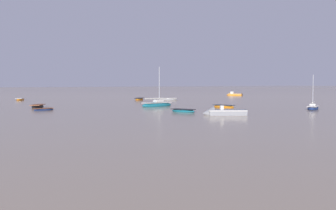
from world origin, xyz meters
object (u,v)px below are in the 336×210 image
sailboat_moored_0 (157,105)px  rowboat_moored_0 (44,110)px  rowboat_moored_3 (38,106)px  rowboat_moored_2 (139,99)px  rowboat_moored_4 (224,107)px  rowboat_moored_1 (183,111)px  rowboat_moored_6 (168,99)px  rowboat_moored_5 (20,99)px  sailboat_moored_3 (313,108)px  motorboat_moored_0 (233,95)px  motorboat_moored_2 (221,113)px

sailboat_moored_0 → rowboat_moored_0: sailboat_moored_0 is taller
rowboat_moored_0 → rowboat_moored_3: rowboat_moored_3 is taller
rowboat_moored_2 → rowboat_moored_3: (-26.19, -19.58, -0.00)m
rowboat_moored_0 → rowboat_moored_4: 28.08m
rowboat_moored_3 → rowboat_moored_0: bearing=-159.5°
rowboat_moored_1 → rowboat_moored_6: rowboat_moored_6 is taller
rowboat_moored_5 → rowboat_moored_6: 34.12m
rowboat_moored_0 → rowboat_moored_2: 37.87m
rowboat_moored_0 → rowboat_moored_6: size_ratio=0.71×
sailboat_moored_0 → rowboat_moored_4: bearing=-59.5°
rowboat_moored_3 → sailboat_moored_3: 43.34m
rowboat_moored_0 → rowboat_moored_1: 20.52m
motorboat_moored_0 → rowboat_moored_4: 64.41m
rowboat_moored_1 → sailboat_moored_3: 20.57m
motorboat_moored_0 → rowboat_moored_6: bearing=80.7°
sailboat_moored_0 → motorboat_moored_0: size_ratio=1.46×
rowboat_moored_6 → rowboat_moored_3: bearing=-122.9°
motorboat_moored_2 → rowboat_moored_4: (9.25, 12.74, -0.09)m
motorboat_moored_0 → rowboat_moored_4: (-39.00, -51.26, -0.11)m
motorboat_moored_0 → rowboat_moored_2: 43.75m
motorboat_moored_0 → sailboat_moored_3: sailboat_moored_3 is taller
rowboat_moored_0 → sailboat_moored_3: size_ratio=0.59×
rowboat_moored_3 → rowboat_moored_4: 30.23m
rowboat_moored_2 → motorboat_moored_2: 46.66m
sailboat_moored_0 → rowboat_moored_0: bearing=169.4°
motorboat_moored_0 → rowboat_moored_2: bearing=72.9°
rowboat_moored_1 → sailboat_moored_3: size_ratio=0.72×
rowboat_moored_2 → sailboat_moored_3: 44.41m
sailboat_moored_0 → rowboat_moored_2: 26.32m
rowboat_moored_1 → rowboat_moored_4: bearing=94.7°
rowboat_moored_4 → rowboat_moored_0: bearing=58.2°
sailboat_moored_3 → rowboat_moored_5: sailboat_moored_3 is taller
motorboat_moored_0 → rowboat_moored_6: motorboat_moored_0 is taller
sailboat_moored_3 → rowboat_moored_6: bearing=-122.1°
motorboat_moored_0 → rowboat_moored_3: (-66.01, -37.70, -0.09)m
rowboat_moored_3 → rowboat_moored_6: size_ratio=1.06×
sailboat_moored_0 → rowboat_moored_6: bearing=42.9°
rowboat_moored_5 → rowboat_moored_0: bearing=-162.9°
rowboat_moored_3 → sailboat_moored_3: (36.31, -23.66, 0.04)m
rowboat_moored_2 → rowboat_moored_6: (5.89, -3.24, -0.01)m
rowboat_moored_0 → rowboat_moored_5: rowboat_moored_5 is taller
sailboat_moored_3 → motorboat_moored_0: bearing=-153.9°
sailboat_moored_0 → rowboat_moored_3: bearing=147.4°
sailboat_moored_3 → rowboat_moored_5: size_ratio=1.23×
rowboat_moored_1 → rowboat_moored_4: 12.41m
rowboat_moored_2 → rowboat_moored_4: size_ratio=1.12×
motorboat_moored_0 → sailboat_moored_3: bearing=112.6°
rowboat_moored_2 → rowboat_moored_5: rowboat_moored_2 is taller
motorboat_moored_2 → rowboat_moored_5: bearing=-48.6°
rowboat_moored_3 → rowboat_moored_6: (32.08, 16.35, -0.01)m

